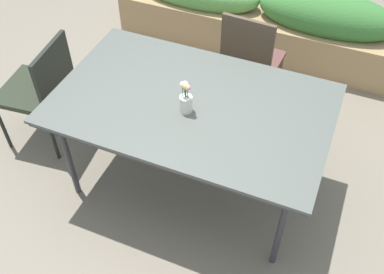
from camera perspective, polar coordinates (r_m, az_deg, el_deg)
ground_plane at (r=3.38m, az=0.78°, el=-4.37°), size 12.00×12.00×0.00m
dining_table at (r=2.79m, az=0.00°, el=3.76°), size 1.70×1.06×0.77m
chair_end_left at (r=3.46m, az=-18.51°, el=6.11°), size 0.51×0.51×0.88m
chair_far_side at (r=3.52m, az=7.35°, el=9.80°), size 0.44×0.44×0.95m
flower_vase at (r=2.65m, az=-0.79°, el=4.76°), size 0.08×0.08×0.22m
planter_box at (r=4.39m, az=8.50°, el=14.54°), size 2.68×0.51×0.72m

